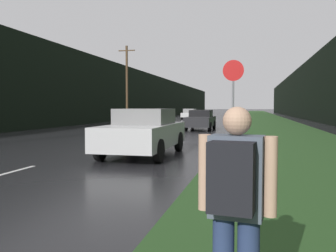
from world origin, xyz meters
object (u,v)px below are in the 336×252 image
Objects in this scene: stop_sign at (233,98)px; car_passing_far at (201,120)px; car_passing_near at (144,132)px; hitchhiker_with_backpack at (235,204)px; car_oncoming at (190,114)px.

stop_sign is 0.71× the size of car_passing_far.
stop_sign is 0.67× the size of car_passing_near.
car_passing_near is (-3.45, 8.92, -0.14)m from hitchhiker_with_backpack.
car_oncoming is at bearing 107.75° from hitchhiker_with_backpack.
stop_sign is 9.26m from hitchhiker_with_backpack.
car_passing_near is at bearing 118.68° from hitchhiker_with_backpack.
stop_sign is at bearing 102.40° from car_passing_far.
car_passing_near is at bearing -174.71° from stop_sign.
car_passing_far reaches higher than car_oncoming.
hitchhiker_with_backpack reaches higher than car_oncoming.
hitchhiker_with_backpack reaches higher than car_passing_far.
stop_sign reaches higher than car_oncoming.
stop_sign is 36.17m from car_oncoming.
stop_sign is 0.72× the size of car_oncoming.
stop_sign is 1.94× the size of hitchhiker_with_backpack.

